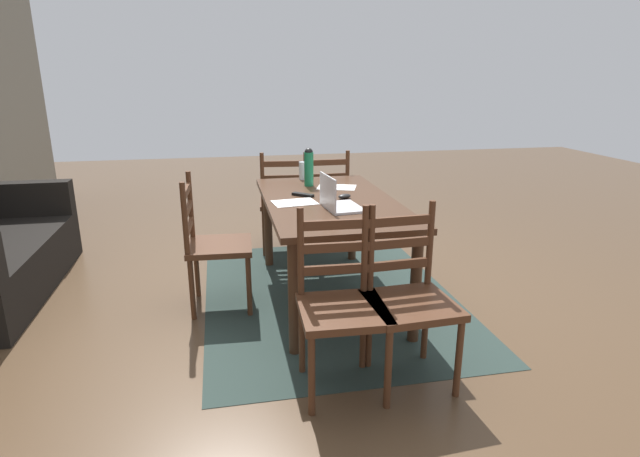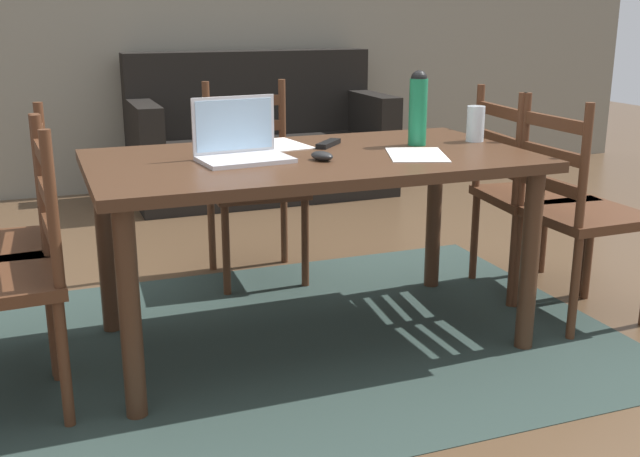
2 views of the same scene
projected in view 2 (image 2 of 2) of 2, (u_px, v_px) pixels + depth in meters
name	position (u px, v px, depth m)	size (l,w,h in m)	color
ground_plane	(312.00, 338.00, 3.09)	(14.00, 14.00, 0.00)	brown
area_rug	(312.00, 337.00, 3.09)	(2.40, 1.82, 0.01)	#283833
wall_back	(166.00, 0.00, 5.42)	(8.00, 0.12, 2.70)	gray
dining_table	(312.00, 179.00, 2.90)	(1.66, 0.91, 0.75)	#422819
chair_left_near	(1.00, 277.00, 2.42)	(0.47, 0.47, 0.95)	#4C2B19
chair_left_far	(3.00, 246.00, 2.74)	(0.46, 0.46, 0.95)	#4C2B19
chair_right_far	(526.00, 194.00, 3.51)	(0.48, 0.48, 0.95)	#4C2B19
chair_far_head	(254.00, 185.00, 3.70)	(0.46, 0.46, 0.95)	#4C2B19
chair_right_near	(578.00, 213.00, 3.18)	(0.45, 0.45, 0.95)	#4C2B19
couch	(259.00, 144.00, 5.45)	(1.80, 0.80, 1.00)	black
laptop	(240.00, 144.00, 2.78)	(0.34, 0.25, 0.23)	silver
water_bottle	(418.00, 107.00, 3.06)	(0.07, 0.07, 0.30)	#197247
drinking_glass	(475.00, 124.00, 3.17)	(0.07, 0.07, 0.15)	silver
computer_mouse	(322.00, 156.00, 2.78)	(0.06, 0.10, 0.03)	black
tv_remote	(328.00, 144.00, 3.08)	(0.04, 0.17, 0.02)	black
paper_stack_left	(417.00, 155.00, 2.88)	(0.21, 0.30, 0.00)	white
paper_stack_right	(277.00, 145.00, 3.09)	(0.21, 0.30, 0.00)	white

